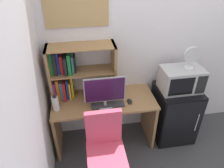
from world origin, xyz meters
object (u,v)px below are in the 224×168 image
object	(u,v)px
monitor	(105,92)
keyboard	(108,105)
computer_mouse	(130,101)
hutch_bookshelf	(72,72)
desk_fan	(192,56)
desk_chair	(106,155)
mini_fridge	(174,113)
water_bottle	(56,103)
wall_corkboard	(76,3)
microwave	(181,79)

from	to	relation	value
monitor	keyboard	world-z (taller)	monitor
computer_mouse	monitor	bearing A→B (deg)	-176.19
hutch_bookshelf	desk_fan	world-z (taller)	hutch_bookshelf
hutch_bookshelf	desk_chair	bearing A→B (deg)	-67.27
desk_fan	desk_chair	size ratio (longest dim) A/B	0.31
hutch_bookshelf	mini_fridge	distance (m)	1.54
hutch_bookshelf	keyboard	size ratio (longest dim) A/B	1.99
mini_fridge	water_bottle	bearing A→B (deg)	-177.50
keyboard	computer_mouse	size ratio (longest dim) A/B	3.68
hutch_bookshelf	desk_fan	distance (m)	1.45
computer_mouse	desk_chair	distance (m)	0.70
monitor	keyboard	bearing A→B (deg)	-0.52
wall_corkboard	keyboard	bearing A→B (deg)	-55.09
mini_fridge	desk_chair	xyz separation A→B (m)	(-1.06, -0.55, 0.00)
keyboard	desk_fan	size ratio (longest dim) A/B	1.41
water_bottle	desk_chair	bearing A→B (deg)	-42.58
computer_mouse	water_bottle	world-z (taller)	water_bottle
computer_mouse	microwave	distance (m)	0.72
monitor	desk_chair	xyz separation A→B (m)	(-0.06, -0.45, -0.55)
desk_fan	desk_chair	world-z (taller)	desk_fan
hutch_bookshelf	computer_mouse	size ratio (longest dim) A/B	7.31
keyboard	water_bottle	xyz separation A→B (m)	(-0.62, 0.03, 0.08)
desk_chair	keyboard	bearing A→B (deg)	77.83
hutch_bookshelf	keyboard	xyz separation A→B (m)	(0.40, -0.28, -0.35)
keyboard	computer_mouse	distance (m)	0.28
computer_mouse	desk_fan	bearing A→B (deg)	5.49
microwave	desk_fan	size ratio (longest dim) A/B	1.81
desk_fan	wall_corkboard	xyz separation A→B (m)	(-1.30, 0.30, 0.59)
wall_corkboard	monitor	bearing A→B (deg)	-58.42
hutch_bookshelf	microwave	world-z (taller)	hutch_bookshelf
desk_chair	water_bottle	bearing A→B (deg)	137.42
monitor	wall_corkboard	size ratio (longest dim) A/B	0.69
keyboard	wall_corkboard	size ratio (longest dim) A/B	0.57
hutch_bookshelf	keyboard	bearing A→B (deg)	-34.51
keyboard	hutch_bookshelf	bearing A→B (deg)	145.49
water_bottle	microwave	size ratio (longest dim) A/B	0.39
keyboard	desk_fan	bearing A→B (deg)	5.17
monitor	mini_fridge	xyz separation A→B (m)	(1.00, 0.10, -0.55)
desk_fan	water_bottle	bearing A→B (deg)	-177.71
water_bottle	desk_chair	size ratio (longest dim) A/B	0.22
desk_chair	mini_fridge	bearing A→B (deg)	27.22
mini_fridge	computer_mouse	bearing A→B (deg)	-173.72
keyboard	microwave	size ratio (longest dim) A/B	0.78
keyboard	desk_chair	distance (m)	0.58
computer_mouse	desk_chair	bearing A→B (deg)	-128.73
microwave	desk_chair	size ratio (longest dim) A/B	0.55
desk_fan	desk_chair	xyz separation A→B (m)	(-1.13, -0.54, -0.88)
keyboard	mini_fridge	world-z (taller)	mini_fridge
desk_chair	hutch_bookshelf	bearing A→B (deg)	112.73
hutch_bookshelf	desk_fan	bearing A→B (deg)	-7.25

